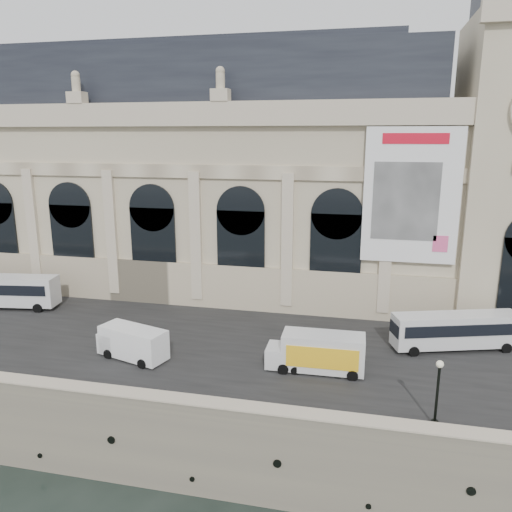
# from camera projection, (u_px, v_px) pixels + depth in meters

# --- Properties ---
(ground) EXTENTS (260.00, 260.00, 0.00)m
(ground) POSITION_uv_depth(u_px,v_px,m) (90.00, 479.00, 36.75)
(ground) COLOR black
(ground) RESTS_ON ground
(quay) EXTENTS (160.00, 70.00, 6.00)m
(quay) POSITION_uv_depth(u_px,v_px,m) (223.00, 296.00, 69.24)
(quay) COLOR gray
(quay) RESTS_ON ground
(street) EXTENTS (160.00, 24.00, 0.06)m
(street) POSITION_uv_depth(u_px,v_px,m) (162.00, 332.00, 48.61)
(street) COLOR #2D2D2D
(street) RESTS_ON quay
(parapet) EXTENTS (160.00, 1.40, 1.21)m
(parapet) POSITION_uv_depth(u_px,v_px,m) (87.00, 394.00, 35.76)
(parapet) COLOR gray
(parapet) RESTS_ON quay
(museum) EXTENTS (69.00, 18.70, 29.10)m
(museum) POSITION_uv_depth(u_px,v_px,m) (166.00, 176.00, 62.65)
(museum) COLOR beige
(museum) RESTS_ON quay
(bus_left) EXTENTS (12.59, 4.35, 3.64)m
(bus_left) POSITION_uv_depth(u_px,v_px,m) (2.00, 290.00, 55.04)
(bus_left) COLOR silver
(bus_left) RESTS_ON quay
(bus_right) EXTENTS (11.42, 5.62, 3.32)m
(bus_right) POSITION_uv_depth(u_px,v_px,m) (455.00, 330.00, 44.28)
(bus_right) COLOR silver
(bus_right) RESTS_ON quay
(van_b) EXTENTS (6.62, 4.01, 2.76)m
(van_b) POSITION_uv_depth(u_px,v_px,m) (130.00, 342.00, 42.75)
(van_b) COLOR white
(van_b) RESTS_ON quay
(van_c) EXTENTS (5.52, 2.43, 2.43)m
(van_c) POSITION_uv_depth(u_px,v_px,m) (313.00, 357.00, 40.39)
(van_c) COLOR white
(van_c) RESTS_ON quay
(box_truck) EXTENTS (7.92, 2.94, 3.17)m
(box_truck) POSITION_uv_depth(u_px,v_px,m) (317.00, 352.00, 40.32)
(box_truck) COLOR silver
(box_truck) RESTS_ON quay
(lamp_right) EXTENTS (0.48, 0.48, 4.72)m
(lamp_right) POSITION_uv_depth(u_px,v_px,m) (437.00, 394.00, 32.30)
(lamp_right) COLOR black
(lamp_right) RESTS_ON quay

